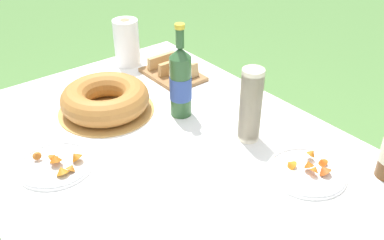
{
  "coord_description": "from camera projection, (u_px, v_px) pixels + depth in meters",
  "views": [
    {
      "loc": [
        0.89,
        -0.62,
        1.54
      ],
      "look_at": [
        -0.04,
        0.12,
        0.78
      ],
      "focal_mm": 40.0,
      "sensor_mm": 36.0,
      "label": 1
    }
  ],
  "objects": [
    {
      "name": "bread_board",
      "position": [
        173.0,
        72.0,
        1.8
      ],
      "size": [
        0.26,
        0.18,
        0.07
      ],
      "color": "olive",
      "rests_on": "tablecloth"
    },
    {
      "name": "tablecloth",
      "position": [
        171.0,
        158.0,
        1.36
      ],
      "size": [
        1.54,
        1.07,
        0.1
      ],
      "color": "white",
      "rests_on": "garden_table"
    },
    {
      "name": "snack_plate_near",
      "position": [
        307.0,
        171.0,
        1.27
      ],
      "size": [
        0.23,
        0.23,
        0.06
      ],
      "color": "white",
      "rests_on": "tablecloth"
    },
    {
      "name": "snack_plate_left",
      "position": [
        56.0,
        164.0,
        1.29
      ],
      "size": [
        0.23,
        0.23,
        0.05
      ],
      "color": "white",
      "rests_on": "tablecloth"
    },
    {
      "name": "bundt_cake",
      "position": [
        105.0,
        99.0,
        1.55
      ],
      "size": [
        0.35,
        0.35,
        0.1
      ],
      "color": "tan",
      "rests_on": "tablecloth"
    },
    {
      "name": "paper_towel_roll",
      "position": [
        127.0,
        43.0,
        1.87
      ],
      "size": [
        0.11,
        0.11,
        0.2
      ],
      "color": "white",
      "rests_on": "tablecloth"
    },
    {
      "name": "cider_bottle_green",
      "position": [
        181.0,
        82.0,
        1.49
      ],
      "size": [
        0.08,
        0.08,
        0.34
      ],
      "color": "#2D562D",
      "rests_on": "tablecloth"
    },
    {
      "name": "cup_stack",
      "position": [
        251.0,
        105.0,
        1.36
      ],
      "size": [
        0.07,
        0.07,
        0.25
      ],
      "color": "beige",
      "rests_on": "tablecloth"
    },
    {
      "name": "garden_table",
      "position": [
        172.0,
        171.0,
        1.39
      ],
      "size": [
        1.53,
        1.06,
        0.72
      ],
      "color": "brown",
      "rests_on": "ground_plane"
    }
  ]
}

